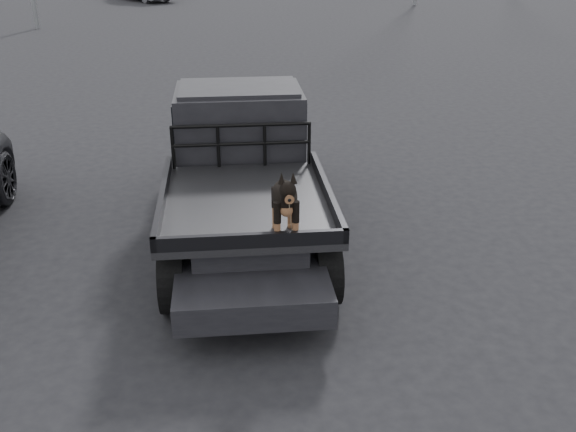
{
  "coord_description": "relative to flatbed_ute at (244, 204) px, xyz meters",
  "views": [
    {
      "loc": [
        0.08,
        -6.0,
        3.83
      ],
      "look_at": [
        0.64,
        -0.49,
        1.28
      ],
      "focal_mm": 40.0,
      "sensor_mm": 36.0,
      "label": 1
    }
  ],
  "objects": [
    {
      "name": "ground",
      "position": [
        -0.29,
        -1.72,
        -0.46
      ],
      "size": [
        120.0,
        120.0,
        0.0
      ],
      "primitive_type": "plane",
      "color": "black",
      "rests_on": "ground"
    },
    {
      "name": "flatbed_ute",
      "position": [
        0.0,
        0.0,
        0.0
      ],
      "size": [
        2.0,
        5.4,
        0.92
      ],
      "primitive_type": null,
      "color": "black",
      "rests_on": "ground"
    },
    {
      "name": "ute_cab",
      "position": [
        -0.0,
        0.95,
        0.9
      ],
      "size": [
        1.72,
        1.3,
        0.88
      ],
      "primitive_type": null,
      "color": "black",
      "rests_on": "flatbed_ute"
    },
    {
      "name": "headache_rack",
      "position": [
        -0.0,
        0.2,
        0.74
      ],
      "size": [
        1.8,
        0.08,
        0.55
      ],
      "primitive_type": null,
      "color": "black",
      "rests_on": "flatbed_ute"
    },
    {
      "name": "dog",
      "position": [
        0.36,
        -1.89,
        0.83
      ],
      "size": [
        0.32,
        0.6,
        0.74
      ],
      "primitive_type": null,
      "color": "black",
      "rests_on": "flatbed_ute"
    }
  ]
}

